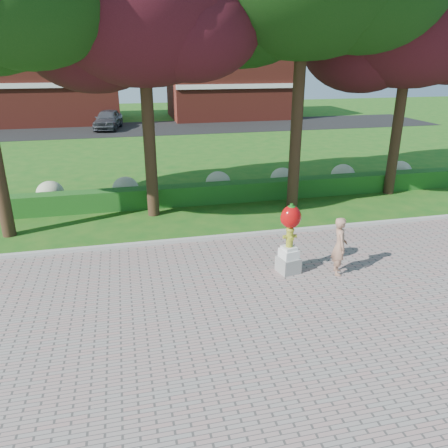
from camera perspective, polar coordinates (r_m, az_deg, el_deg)
name	(u,v)px	position (r m, az deg, el deg)	size (l,w,h in m)	color
ground	(245,281)	(12.04, 2.75, -7.50)	(100.00, 100.00, 0.00)	#175715
walkway	(302,379)	(8.92, 10.10, -19.34)	(40.00, 14.00, 0.04)	gray
curb	(221,237)	(14.63, -0.40, -1.77)	(40.00, 0.18, 0.15)	#ADADA5
lawn_hedge	(200,194)	(18.22, -3.17, 3.94)	(24.00, 0.70, 0.80)	#164A15
hydrangea_row	(209,183)	(19.22, -2.02, 5.34)	(20.10, 1.10, 0.99)	#B5BE91
street	(157,128)	(38.71, -8.73, 12.29)	(50.00, 8.00, 0.02)	black
building_left	(38,83)	(44.78, -23.10, 16.59)	(14.00, 8.00, 7.00)	maroon
building_right	(231,84)	(45.57, 0.92, 17.85)	(12.00, 8.00, 6.40)	maroon
tree_mid_left	(138,6)	(16.34, -11.19, 26.14)	(8.25, 7.04, 10.69)	black
tree_far_right	(409,23)	(20.26, 22.96, 22.99)	(7.88, 6.72, 10.21)	black
hydrant_sculpture	(290,237)	(12.15, 8.59, -1.65)	(0.65, 0.65, 2.02)	gray
woman	(340,246)	(12.45, 14.86, -2.79)	(0.61, 0.40, 1.66)	#A3755D
parked_car	(108,119)	(38.83, -14.91, 13.09)	(1.90, 4.72, 1.61)	#43454B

